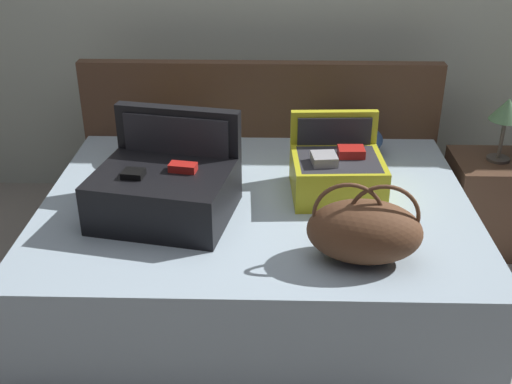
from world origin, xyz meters
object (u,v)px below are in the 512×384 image
object	(u,v)px
hard_case_medium	(337,171)
duffel_bag	(364,230)
pillow_center_head	(347,139)
table_lamp	(507,113)
bed	(257,249)
pillow_near_headboard	(161,143)
nightstand	(489,204)
hard_case_large	(165,187)

from	to	relation	value
hard_case_medium	duffel_bag	size ratio (longest dim) A/B	0.92
pillow_center_head	table_lamp	world-z (taller)	table_lamp
bed	table_lamp	world-z (taller)	table_lamp
pillow_near_headboard	nightstand	world-z (taller)	pillow_near_headboard
hard_case_medium	nightstand	world-z (taller)	hard_case_medium
pillow_center_head	table_lamp	distance (m)	0.81
pillow_center_head	nightstand	world-z (taller)	pillow_center_head
duffel_bag	nightstand	distance (m)	1.35
pillow_center_head	pillow_near_headboard	bearing A→B (deg)	-173.08
bed	nightstand	size ratio (longest dim) A/B	3.76
bed	hard_case_large	xyz separation A→B (m)	(-0.39, -0.14, 0.40)
hard_case_medium	duffel_bag	bearing A→B (deg)	-87.09
bed	hard_case_large	world-z (taller)	hard_case_large
hard_case_medium	nightstand	size ratio (longest dim) A/B	0.82
table_lamp	hard_case_medium	bearing A→B (deg)	-154.66
hard_case_large	pillow_near_headboard	distance (m)	0.57
pillow_near_headboard	table_lamp	distance (m)	1.77
pillow_near_headboard	table_lamp	world-z (taller)	table_lamp
hard_case_large	pillow_near_headboard	size ratio (longest dim) A/B	1.39
table_lamp	duffel_bag	bearing A→B (deg)	-130.42
duffel_bag	pillow_near_headboard	world-z (taller)	duffel_bag
duffel_bag	pillow_center_head	size ratio (longest dim) A/B	1.22
hard_case_medium	duffel_bag	world-z (taller)	hard_case_medium
hard_case_large	bed	bearing A→B (deg)	31.09
pillow_center_head	hard_case_medium	bearing A→B (deg)	-101.59
bed	nightstand	distance (m)	1.35
duffel_bag	hard_case_medium	bearing A→B (deg)	95.67
duffel_bag	nightstand	bearing A→B (deg)	49.58
bed	pillow_center_head	bearing A→B (deg)	49.15
hard_case_large	hard_case_medium	size ratio (longest dim) A/B	1.52
bed	table_lamp	distance (m)	1.45
bed	pillow_center_head	size ratio (longest dim) A/B	5.16
bed	duffel_bag	size ratio (longest dim) A/B	4.21
hard_case_medium	pillow_near_headboard	distance (m)	0.93
pillow_center_head	duffel_bag	bearing A→B (deg)	-92.13
bed	duffel_bag	world-z (taller)	duffel_bag
duffel_bag	bed	bearing A→B (deg)	131.52
duffel_bag	table_lamp	size ratio (longest dim) A/B	1.37
hard_case_large	pillow_center_head	world-z (taller)	hard_case_large
hard_case_medium	nightstand	distance (m)	1.06
pillow_center_head	nightstand	distance (m)	0.87
bed	pillow_center_head	xyz separation A→B (m)	(0.46, 0.53, 0.35)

